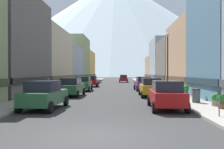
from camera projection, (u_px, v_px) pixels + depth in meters
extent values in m
plane|color=#303030|center=(94.00, 137.00, 8.97)|extent=(400.00, 400.00, 0.00)
cube|color=gray|center=(79.00, 85.00, 44.17)|extent=(2.50, 100.00, 0.15)
cube|color=gray|center=(151.00, 85.00, 43.73)|extent=(2.50, 100.00, 0.15)
cube|color=beige|center=(35.00, 59.00, 37.96)|extent=(8.75, 13.64, 8.75)
cube|color=#595444|center=(35.00, 77.00, 37.98)|extent=(9.05, 13.64, 0.50)
cube|color=#99A5B2|center=(55.00, 65.00, 51.08)|extent=(9.60, 12.16, 7.61)
cube|color=#444A50|center=(55.00, 76.00, 51.09)|extent=(9.90, 12.16, 0.50)
cube|color=#8C9966|center=(73.00, 60.00, 63.33)|extent=(7.02, 12.47, 11.10)
cube|color=#3F442D|center=(73.00, 75.00, 63.36)|extent=(7.32, 12.47, 0.50)
cube|color=#D8B259|center=(79.00, 66.00, 76.94)|extent=(8.23, 13.90, 8.63)
cube|color=brown|center=(79.00, 75.00, 76.96)|extent=(8.53, 13.90, 0.50)
cube|color=tan|center=(208.00, 56.00, 30.91)|extent=(8.19, 11.26, 8.54)
cube|color=brown|center=(208.00, 78.00, 30.93)|extent=(8.49, 11.26, 0.50)
cube|color=#66605B|center=(180.00, 63.00, 42.28)|extent=(6.83, 10.41, 7.76)
cube|color=#2D2B29|center=(180.00, 77.00, 42.30)|extent=(7.13, 10.41, 0.50)
cube|color=#99A5B2|center=(167.00, 61.00, 53.37)|extent=(6.58, 11.02, 9.35)
cube|color=#444A50|center=(167.00, 76.00, 53.39)|extent=(6.88, 11.02, 0.50)
cube|color=tan|center=(165.00, 69.00, 63.77)|extent=(9.05, 9.15, 6.32)
cube|color=brown|center=(165.00, 75.00, 63.78)|extent=(9.35, 9.15, 0.50)
cube|color=#265933|center=(45.00, 97.00, 15.83)|extent=(2.04, 4.48, 0.80)
cube|color=#1E232D|center=(43.00, 86.00, 15.58)|extent=(1.70, 2.27, 0.64)
cylinder|color=black|center=(40.00, 101.00, 17.55)|extent=(0.25, 0.69, 0.68)
cylinder|color=black|center=(66.00, 101.00, 17.40)|extent=(0.25, 0.69, 0.68)
cylinder|color=black|center=(19.00, 107.00, 14.26)|extent=(0.25, 0.69, 0.68)
cylinder|color=black|center=(50.00, 107.00, 14.11)|extent=(0.25, 0.69, 0.68)
cube|color=#265933|center=(71.00, 89.00, 24.44)|extent=(1.96, 4.45, 0.80)
cube|color=#1E232D|center=(71.00, 81.00, 24.18)|extent=(1.66, 2.24, 0.64)
cylinder|color=black|center=(66.00, 91.00, 26.15)|extent=(0.24, 0.69, 0.68)
cylinder|color=black|center=(84.00, 92.00, 26.03)|extent=(0.24, 0.69, 0.68)
cylinder|color=black|center=(57.00, 94.00, 22.85)|extent=(0.24, 0.69, 0.68)
cylinder|color=black|center=(77.00, 94.00, 22.74)|extent=(0.24, 0.69, 0.68)
cube|color=#265933|center=(83.00, 85.00, 31.91)|extent=(1.91, 4.43, 0.80)
cube|color=#1E232D|center=(83.00, 79.00, 32.15)|extent=(1.64, 2.23, 0.64)
cylinder|color=black|center=(89.00, 89.00, 30.24)|extent=(0.23, 0.68, 0.68)
cylinder|color=black|center=(73.00, 89.00, 30.28)|extent=(0.23, 0.68, 0.68)
cylinder|color=black|center=(92.00, 87.00, 33.54)|extent=(0.23, 0.68, 0.68)
cylinder|color=black|center=(78.00, 87.00, 33.58)|extent=(0.23, 0.68, 0.68)
cube|color=#9E1111|center=(92.00, 82.00, 41.26)|extent=(1.96, 4.45, 0.80)
cube|color=#1E232D|center=(91.00, 78.00, 41.00)|extent=(1.66, 2.24, 0.64)
cylinder|color=black|center=(87.00, 84.00, 42.92)|extent=(0.24, 0.69, 0.68)
cylinder|color=black|center=(98.00, 84.00, 42.90)|extent=(0.24, 0.69, 0.68)
cylinder|color=black|center=(85.00, 85.00, 39.62)|extent=(0.24, 0.69, 0.68)
cylinder|color=black|center=(96.00, 85.00, 39.60)|extent=(0.24, 0.69, 0.68)
cube|color=#9E1111|center=(166.00, 97.00, 15.82)|extent=(1.96, 4.45, 0.80)
cube|color=#1E232D|center=(167.00, 86.00, 15.56)|extent=(1.66, 2.24, 0.64)
cylinder|color=black|center=(149.00, 101.00, 17.53)|extent=(0.24, 0.69, 0.68)
cylinder|color=black|center=(176.00, 101.00, 17.41)|extent=(0.24, 0.69, 0.68)
cylinder|color=black|center=(154.00, 107.00, 14.23)|extent=(0.24, 0.69, 0.68)
cylinder|color=black|center=(187.00, 107.00, 14.12)|extent=(0.24, 0.69, 0.68)
cube|color=#B28419|center=(151.00, 89.00, 24.06)|extent=(1.86, 4.41, 0.80)
cube|color=#1E232D|center=(151.00, 81.00, 23.80)|extent=(1.61, 2.21, 0.64)
cylinder|color=black|center=(140.00, 92.00, 25.74)|extent=(0.22, 0.68, 0.68)
cylinder|color=black|center=(158.00, 92.00, 25.67)|extent=(0.22, 0.68, 0.68)
cylinder|color=black|center=(142.00, 95.00, 22.45)|extent=(0.22, 0.68, 0.68)
cylinder|color=black|center=(163.00, 95.00, 22.37)|extent=(0.22, 0.68, 0.68)
cube|color=#591E72|center=(143.00, 85.00, 32.31)|extent=(2.03, 4.48, 0.80)
cube|color=#1E232D|center=(143.00, 79.00, 32.05)|extent=(1.69, 2.27, 0.64)
cylinder|color=black|center=(135.00, 87.00, 33.95)|extent=(0.25, 0.69, 0.68)
cylinder|color=black|center=(148.00, 87.00, 33.97)|extent=(0.25, 0.69, 0.68)
cylinder|color=black|center=(137.00, 89.00, 30.65)|extent=(0.25, 0.69, 0.68)
cylinder|color=black|center=(152.00, 89.00, 30.67)|extent=(0.25, 0.69, 0.68)
cube|color=#9E1111|center=(123.00, 79.00, 60.34)|extent=(1.84, 4.40, 0.80)
cube|color=#1E232D|center=(123.00, 76.00, 60.09)|extent=(1.60, 2.20, 0.64)
cylinder|color=black|center=(120.00, 81.00, 62.02)|extent=(0.22, 0.68, 0.68)
cylinder|color=black|center=(127.00, 81.00, 61.96)|extent=(0.22, 0.68, 0.68)
cylinder|color=black|center=(120.00, 81.00, 58.73)|extent=(0.22, 0.68, 0.68)
cylinder|color=black|center=(127.00, 81.00, 58.66)|extent=(0.22, 0.68, 0.68)
cylinder|color=#595960|center=(219.00, 106.00, 12.31)|extent=(0.06, 0.06, 1.05)
cube|color=#33383F|center=(219.00, 92.00, 12.31)|extent=(0.14, 0.10, 0.28)
cylinder|color=#4C5156|center=(196.00, 96.00, 18.11)|extent=(0.56, 0.56, 0.90)
cylinder|color=#2D2D33|center=(196.00, 89.00, 18.10)|extent=(0.59, 0.59, 0.08)
cylinder|color=gray|center=(215.00, 103.00, 16.24)|extent=(0.40, 0.40, 0.38)
sphere|color=#1E8727|center=(215.00, 97.00, 16.23)|extent=(0.46, 0.46, 0.46)
cylinder|color=#4C4C51|center=(186.00, 93.00, 23.52)|extent=(0.47, 0.47, 0.44)
sphere|color=#278220|center=(186.00, 88.00, 23.51)|extent=(0.57, 0.57, 0.57)
cylinder|color=brown|center=(222.00, 106.00, 15.03)|extent=(0.51, 0.51, 0.33)
sphere|color=#1F5922|center=(222.00, 99.00, 15.03)|extent=(0.64, 0.64, 0.64)
cylinder|color=navy|center=(48.00, 87.00, 25.20)|extent=(0.36, 0.36, 1.38)
sphere|color=tan|center=(48.00, 79.00, 25.19)|extent=(0.22, 0.22, 0.22)
cylinder|color=black|center=(168.00, 66.00, 23.68)|extent=(0.12, 0.12, 5.50)
sphere|color=white|center=(168.00, 35.00, 23.66)|extent=(0.36, 0.36, 0.36)
cone|color=silver|center=(115.00, 26.00, 268.61)|extent=(283.58, 283.58, 103.42)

